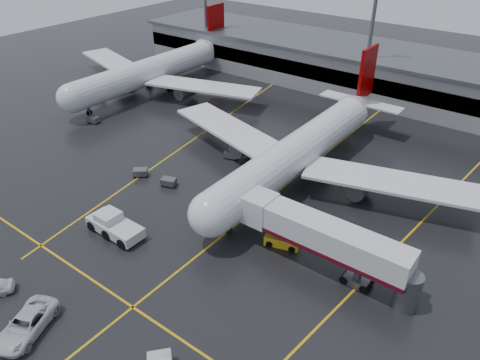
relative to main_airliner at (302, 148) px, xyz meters
The scene contains 19 objects.
ground 10.57m from the main_airliner, 90.00° to the right, with size 220.00×220.00×0.00m, color black.
apron_line_centre 10.57m from the main_airliner, 90.00° to the right, with size 0.25×90.00×0.02m, color gold.
apron_line_stop 31.98m from the main_airliner, 90.00° to the right, with size 60.00×0.25×0.02m, color gold.
apron_line_left 20.44m from the main_airliner, behind, with size 0.25×70.00×0.02m, color gold.
apron_line_right 18.49m from the main_airliner, ahead, with size 0.25×70.00×0.02m, color gold.
terminal 38.23m from the main_airliner, 90.00° to the left, with size 122.00×19.00×8.60m.
light_mast_left 56.34m from the main_airliner, 144.33° to the left, with size 3.00×1.20×25.45m.
light_mast_mid 34.26m from the main_airliner, 98.80° to the left, with size 3.00×1.20×25.45m.
main_airliner is the anchor object (origin of this frame).
second_airliner 43.68m from the main_airliner, 164.05° to the left, with size 48.80×45.60×14.10m.
jet_bridge 19.68m from the main_airliner, 52.90° to the right, with size 19.90×3.40×6.05m.
pushback_tractor 27.33m from the main_airliner, 112.92° to the right, with size 7.37×3.21×2.62m.
belt_loader 16.69m from the main_airliner, 66.48° to the right, with size 4.28×2.80×2.51m.
service_van_a 39.92m from the main_airliner, 97.83° to the right, with size 3.07×6.66×1.85m, color silver.
baggage_cart_a 19.08m from the main_airliner, 133.62° to the right, with size 2.33×1.91×1.12m.
baggage_cart_b 23.17m from the main_airliner, 141.89° to the right, with size 2.37×2.28×1.12m.
baggage_cart_c 11.69m from the main_airliner, 168.93° to the right, with size 2.30×1.85×1.12m.
baggage_cart_d 46.70m from the main_airliner, behind, with size 2.27×1.78×1.12m.
baggage_cart_e 39.24m from the main_airliner, behind, with size 2.16×1.57×1.12m.
Camera 1 is at (27.26, -40.89, 33.72)m, focal length 34.28 mm.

